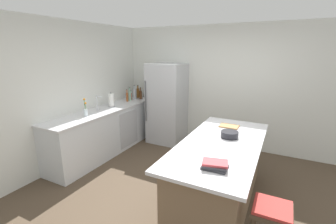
# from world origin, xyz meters

# --- Properties ---
(ground_plane) EXTENTS (7.20, 7.20, 0.00)m
(ground_plane) POSITION_xyz_m (0.00, 0.00, 0.00)
(ground_plane) COLOR #4C3D2D
(wall_rear) EXTENTS (6.00, 0.10, 2.60)m
(wall_rear) POSITION_xyz_m (0.00, 2.25, 1.30)
(wall_rear) COLOR silver
(wall_rear) RESTS_ON ground_plane
(wall_left) EXTENTS (0.10, 6.00, 2.60)m
(wall_left) POSITION_xyz_m (-2.45, 0.00, 1.30)
(wall_left) COLOR silver
(wall_left) RESTS_ON ground_plane
(counter_run_left) EXTENTS (0.63, 2.73, 0.93)m
(counter_run_left) POSITION_xyz_m (-2.10, 0.75, 0.46)
(counter_run_left) COLOR silver
(counter_run_left) RESTS_ON ground_plane
(kitchen_island) EXTENTS (0.98, 2.19, 0.90)m
(kitchen_island) POSITION_xyz_m (0.43, 0.13, 0.46)
(kitchen_island) COLOR #7A6047
(kitchen_island) RESTS_ON ground_plane
(refrigerator) EXTENTS (0.77, 0.73, 1.80)m
(refrigerator) POSITION_xyz_m (-1.26, 1.85, 0.90)
(refrigerator) COLOR #B7BABF
(refrigerator) RESTS_ON ground_plane
(bar_stool) EXTENTS (0.36, 0.36, 0.66)m
(bar_stool) POSITION_xyz_m (1.12, -0.60, 0.54)
(bar_stool) COLOR #473828
(bar_stool) RESTS_ON ground_plane
(sink_faucet) EXTENTS (0.15, 0.05, 0.30)m
(sink_faucet) POSITION_xyz_m (-2.14, 0.59, 1.08)
(sink_faucet) COLOR silver
(sink_faucet) RESTS_ON counter_run_left
(flower_vase) EXTENTS (0.07, 0.07, 0.33)m
(flower_vase) POSITION_xyz_m (-2.05, 0.19, 1.03)
(flower_vase) COLOR silver
(flower_vase) RESTS_ON counter_run_left
(paper_towel_roll) EXTENTS (0.14, 0.14, 0.31)m
(paper_towel_roll) POSITION_xyz_m (-2.11, 0.95, 1.06)
(paper_towel_roll) COLOR gray
(paper_towel_roll) RESTS_ON counter_run_left
(whiskey_bottle) EXTENTS (0.07, 0.07, 0.31)m
(whiskey_bottle) POSITION_xyz_m (-2.15, 2.00, 1.05)
(whiskey_bottle) COLOR brown
(whiskey_bottle) RESTS_ON counter_run_left
(syrup_bottle) EXTENTS (0.06, 0.06, 0.29)m
(syrup_bottle) POSITION_xyz_m (-2.01, 1.90, 1.04)
(syrup_bottle) COLOR #5B3319
(syrup_bottle) RESTS_ON counter_run_left
(soda_bottle) EXTENTS (0.07, 0.07, 0.34)m
(soda_bottle) POSITION_xyz_m (-2.13, 1.81, 1.06)
(soda_bottle) COLOR silver
(soda_bottle) RESTS_ON counter_run_left
(hot_sauce_bottle) EXTENTS (0.05, 0.05, 0.23)m
(hot_sauce_bottle) POSITION_xyz_m (-2.16, 1.71, 1.02)
(hot_sauce_bottle) COLOR red
(hot_sauce_bottle) RESTS_ON counter_run_left
(gin_bottle) EXTENTS (0.07, 0.07, 0.32)m
(gin_bottle) POSITION_xyz_m (-2.12, 1.61, 1.06)
(gin_bottle) COLOR #8CB79E
(gin_bottle) RESTS_ON counter_run_left
(vinegar_bottle) EXTENTS (0.05, 0.05, 0.28)m
(vinegar_bottle) POSITION_xyz_m (-2.13, 1.53, 1.04)
(vinegar_bottle) COLOR #994C23
(vinegar_bottle) RESTS_ON counter_run_left
(cookbook_stack) EXTENTS (0.29, 0.23, 0.08)m
(cookbook_stack) POSITION_xyz_m (0.54, -0.58, 0.94)
(cookbook_stack) COLOR #2D2D33
(cookbook_stack) RESTS_ON kitchen_island
(mixing_bowl) EXTENTS (0.24, 0.24, 0.09)m
(mixing_bowl) POSITION_xyz_m (0.48, 0.36, 0.95)
(mixing_bowl) COLOR black
(mixing_bowl) RESTS_ON kitchen_island
(cutting_board) EXTENTS (0.30, 0.22, 0.02)m
(cutting_board) POSITION_xyz_m (0.37, 0.82, 0.91)
(cutting_board) COLOR #9E7042
(cutting_board) RESTS_ON kitchen_island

